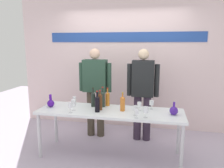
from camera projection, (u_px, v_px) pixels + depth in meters
The scene contains 21 objects.
ground_plane at pixel (110, 155), 3.59m from camera, with size 10.00×10.00×0.00m, color #B8A9BE.
back_wall at pixel (125, 57), 4.68m from camera, with size 4.60×0.11×3.00m.
display_table at pixel (110, 114), 3.47m from camera, with size 2.27×0.68×0.76m.
decanter_blue_left at pixel (51, 103), 3.63m from camera, with size 0.12×0.12×0.21m.
decanter_blue_right at pixel (174, 111), 3.22m from camera, with size 0.12×0.12×0.19m.
presenter_left at pixel (95, 87), 4.20m from camera, with size 0.63×0.22×1.70m.
presenter_right at pixel (143, 90), 4.02m from camera, with size 0.58×0.22×1.69m.
wine_bottle_0 at pixel (123, 103), 3.41m from camera, with size 0.08×0.08×0.29m.
wine_bottle_1 at pixel (100, 101), 3.46m from camera, with size 0.07×0.07×0.32m.
wine_bottle_2 at pixel (103, 99), 3.62m from camera, with size 0.08×0.08×0.34m.
wine_bottle_3 at pixel (93, 99), 3.64m from camera, with size 0.07×0.07×0.32m.
wine_bottle_4 at pixel (107, 98), 3.70m from camera, with size 0.07×0.07×0.30m.
wine_bottle_5 at pixel (97, 103), 3.35m from camera, with size 0.07×0.07×0.33m.
wine_glass_left_0 at pixel (70, 105), 3.30m from camera, with size 0.06×0.06×0.17m.
wine_glass_left_1 at pixel (74, 103), 3.43m from camera, with size 0.07×0.07×0.17m.
wine_glass_left_2 at pixel (74, 99), 3.67m from camera, with size 0.06×0.06×0.16m.
wine_glass_right_0 at pixel (137, 112), 3.07m from camera, with size 0.06×0.06×0.13m.
wine_glass_right_1 at pixel (152, 103), 3.49m from camera, with size 0.07×0.07×0.14m.
wine_glass_right_2 at pixel (139, 104), 3.42m from camera, with size 0.07×0.07×0.14m.
wine_glass_right_3 at pixel (136, 108), 3.19m from camera, with size 0.06×0.06×0.15m.
wine_glass_right_4 at pixel (146, 110), 3.09m from camera, with size 0.07×0.07×0.16m.
Camera 1 is at (0.73, -3.24, 1.79)m, focal length 35.52 mm.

